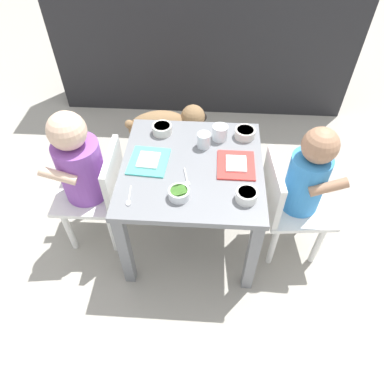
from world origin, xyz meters
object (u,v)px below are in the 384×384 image
dining_table (192,179)px  spoon_by_left_tray (129,198)px  seated_child_right (303,182)px  veggie_bowl_far (179,193)px  seated_child_left (83,168)px  food_tray_left (149,161)px  water_cup_left (204,141)px  food_tray_right (236,165)px  veggie_bowl_near (162,129)px  water_cup_right (220,133)px  cereal_bowl_left_side (247,195)px  spoon_by_right_tray (187,179)px  dog (165,126)px  cereal_bowl_right_side (245,133)px

dining_table → spoon_by_left_tray: spoon_by_left_tray is taller
dining_table → seated_child_right: 0.45m
seated_child_right → spoon_by_left_tray: (-0.67, -0.16, 0.04)m
veggie_bowl_far → seated_child_left: bearing=159.0°
food_tray_left → water_cup_left: (0.22, 0.11, 0.02)m
food_tray_right → spoon_by_left_tray: (-0.40, -0.20, -0.00)m
seated_child_right → veggie_bowl_near: (-0.59, 0.24, 0.06)m
water_cup_right → cereal_bowl_left_side: water_cup_right is taller
dining_table → veggie_bowl_near: (-0.14, 0.20, 0.10)m
veggie_bowl_far → food_tray_left: bearing=127.5°
seated_child_left → spoon_by_right_tray: size_ratio=7.01×
water_cup_left → veggie_bowl_far: (-0.08, -0.30, -0.01)m
seated_child_left → spoon_by_left_tray: seated_child_left is taller
dog → food_tray_right: size_ratio=2.70×
cereal_bowl_left_side → spoon_by_right_tray: (-0.23, 0.09, -0.02)m
cereal_bowl_left_side → dog: bearing=117.5°
spoon_by_right_tray → seated_child_right: bearing=6.1°
food_tray_right → veggie_bowl_far: bearing=-139.5°
seated_child_left → seated_child_right: 0.90m
water_cup_right → veggie_bowl_near: bearing=174.2°
food_tray_left → spoon_by_left_tray: (-0.04, -0.20, -0.00)m
water_cup_left → water_cup_right: 0.09m
food_tray_left → spoon_by_left_tray: 0.21m
water_cup_left → spoon_by_right_tray: water_cup_left is taller
veggie_bowl_near → spoon_by_right_tray: veggie_bowl_near is taller
dog → spoon_by_right_tray: size_ratio=4.64×
dining_table → food_tray_left: 0.20m
veggie_bowl_near → water_cup_right: bearing=-5.8°
seated_child_left → seated_child_right: size_ratio=1.03×
seated_child_right → dog: size_ratio=1.47×
seated_child_left → veggie_bowl_far: bearing=-21.0°
seated_child_right → food_tray_right: size_ratio=3.99×
veggie_bowl_near → spoon_by_left_tray: 0.41m
seated_child_left → dog: (0.26, 0.62, -0.23)m
seated_child_right → cereal_bowl_left_side: 0.28m
water_cup_right → spoon_by_right_tray: water_cup_right is taller
dining_table → veggie_bowl_near: veggie_bowl_near is taller
dog → cereal_bowl_left_side: 0.91m
food_tray_left → veggie_bowl_near: veggie_bowl_near is taller
water_cup_right → cereal_bowl_left_side: size_ratio=0.82×
seated_child_right → veggie_bowl_far: bearing=-163.5°
seated_child_right → water_cup_right: size_ratio=10.33×
dog → spoon_by_left_tray: (-0.03, -0.79, 0.26)m
cereal_bowl_right_side → spoon_by_left_tray: (-0.44, -0.39, -0.02)m
spoon_by_right_tray → cereal_bowl_left_side: bearing=-21.6°
seated_child_left → food_tray_right: seated_child_left is taller
dog → water_cup_left: bearing=-63.9°
dog → water_cup_left: size_ratio=7.14×
food_tray_left → water_cup_left: size_ratio=2.82×
seated_child_left → seated_child_right: seated_child_left is taller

